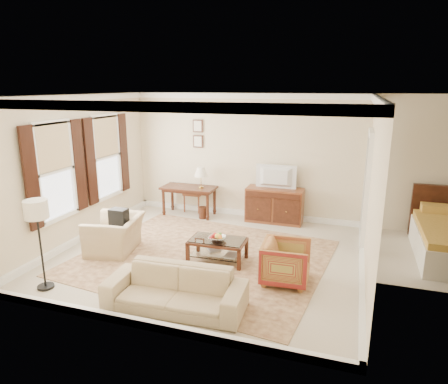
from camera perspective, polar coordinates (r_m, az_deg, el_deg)
The scene contains 20 objects.
room_shell at distance 6.94m, azimuth -2.38°, elevation 10.12°, with size 5.51×5.01×2.91m.
window_front at distance 7.87m, azimuth -22.97°, elevation 2.74°, with size 0.12×1.56×1.80m, color #CCB284, non-canonical shape.
window_rear at distance 9.11m, azimuth -16.43°, elevation 4.84°, with size 0.12×1.56×1.80m, color #CCB284, non-canonical shape.
doorway at distance 8.22m, azimuth 19.62°, elevation 0.13°, with size 0.10×1.12×2.25m, color white, non-canonical shape.
rug at distance 7.43m, azimuth -3.03°, elevation -9.30°, with size 4.28×3.67×0.01m, color #5A2F1E.
writing_desk at distance 9.64m, azimuth -5.03°, elevation 0.11°, with size 1.29×0.65×0.71m.
desk_chair at distance 9.97m, azimuth -4.29°, elevation 0.22°, with size 0.45×0.45×1.05m, color brown, non-canonical shape.
desk_lamp at distance 9.43m, azimuth -3.31°, elevation 2.08°, with size 0.32×0.32×0.50m, color silver, non-canonical shape.
framed_prints at distance 9.71m, azimuth -3.75°, elevation 8.33°, with size 0.25×0.04×0.68m, color #452013, non-canonical shape.
sideboard at distance 9.24m, azimuth 7.22°, elevation -1.88°, with size 1.29×0.50×0.80m, color brown.
tv at distance 9.01m, azimuth 7.37°, elevation 3.18°, with size 0.88×0.50×0.12m, color black.
coffee_table at distance 7.16m, azimuth -0.93°, elevation -7.50°, with size 1.01×0.60×0.42m.
fruit_bowl at distance 7.04m, azimuth -0.98°, elevation -6.54°, with size 0.42×0.42×0.10m, color silver.
book_a at distance 7.34m, azimuth -2.31°, elevation -8.23°, with size 0.28×0.04×0.38m, color brown.
book_b at distance 7.15m, azimuth 0.27°, elevation -8.90°, with size 0.28×0.03×0.38m, color brown.
striped_armchair at distance 6.49m, azimuth 8.83°, elevation -9.63°, with size 0.73×0.68×0.75m, color maroon.
club_armchair at distance 7.82m, azimuth -15.37°, elevation -5.04°, with size 1.04×0.67×0.91m, color #C7B587.
backpack at distance 7.66m, azimuth -14.79°, elevation -3.47°, with size 0.32×0.22×0.40m, color black.
sofa at distance 5.76m, azimuth -7.03°, elevation -12.80°, with size 1.97×0.58×0.77m, color #C7B587.
floor_lamp at distance 6.56m, azimuth -25.17°, elevation -3.12°, with size 0.35×0.35×1.43m.
Camera 1 is at (2.43, -6.47, 3.06)m, focal length 32.00 mm.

